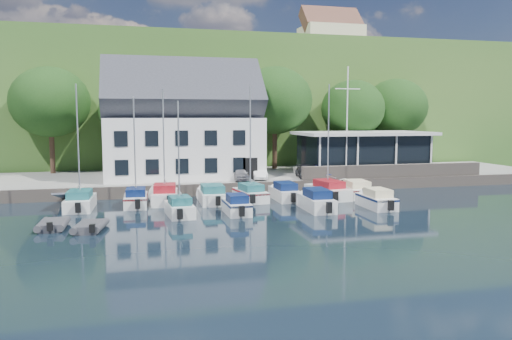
% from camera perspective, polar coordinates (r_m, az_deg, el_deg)
% --- Properties ---
extents(ground, '(180.00, 180.00, 0.00)m').
position_cam_1_polar(ground, '(33.04, 6.85, -5.50)').
color(ground, black).
rests_on(ground, ground).
extents(quay, '(60.00, 13.00, 1.00)m').
position_cam_1_polar(quay, '(49.50, -0.28, -0.98)').
color(quay, gray).
rests_on(quay, ground).
extents(quay_face, '(60.00, 0.30, 1.00)m').
position_cam_1_polar(quay_face, '(43.27, 1.73, -2.02)').
color(quay_face, '#71655A').
rests_on(quay_face, ground).
extents(hillside, '(160.00, 75.00, 16.00)m').
position_cam_1_polar(hillside, '(92.98, -6.75, 6.95)').
color(hillside, '#2A5620').
rests_on(hillside, ground).
extents(field_patch, '(50.00, 30.00, 0.30)m').
position_cam_1_polar(field_patch, '(102.58, -2.84, 11.46)').
color(field_patch, '#5C7038').
rests_on(field_patch, hillside).
extents(farmhouse, '(10.40, 7.00, 8.20)m').
position_cam_1_polar(farmhouse, '(89.82, 8.54, 14.70)').
color(farmhouse, beige).
rests_on(farmhouse, hillside).
extents(harbor_building, '(14.40, 8.20, 8.70)m').
position_cam_1_polar(harbor_building, '(46.99, -8.35, 4.51)').
color(harbor_building, silver).
rests_on(harbor_building, quay).
extents(club_pavilion, '(13.20, 7.20, 4.10)m').
position_cam_1_polar(club_pavilion, '(51.56, 12.09, 2.02)').
color(club_pavilion, black).
rests_on(club_pavilion, quay).
extents(seawall, '(18.00, 0.50, 1.20)m').
position_cam_1_polar(seawall, '(48.08, 15.52, -0.10)').
color(seawall, '#71655A').
rests_on(seawall, quay).
extents(gangway, '(1.20, 6.00, 1.40)m').
position_cam_1_polar(gangway, '(40.14, -20.83, -3.78)').
color(gangway, '#BABBBF').
rests_on(gangway, ground).
extents(car_silver, '(1.38, 3.29, 1.11)m').
position_cam_1_polar(car_silver, '(44.21, -1.85, -0.46)').
color(car_silver, '#A7A6AB').
rests_on(car_silver, quay).
extents(car_white, '(1.77, 3.59, 1.13)m').
position_cam_1_polar(car_white, '(44.97, 0.41, -0.33)').
color(car_white, white).
rests_on(car_white, quay).
extents(car_dgrey, '(2.10, 3.97, 1.10)m').
position_cam_1_polar(car_dgrey, '(46.24, 5.70, -0.21)').
color(car_dgrey, '#313136').
rests_on(car_dgrey, quay).
extents(car_blue, '(2.41, 4.01, 1.29)m').
position_cam_1_polar(car_blue, '(46.97, 7.50, -0.01)').
color(car_blue, navy).
rests_on(car_blue, quay).
extents(flagpole, '(2.45, 0.20, 10.21)m').
position_cam_1_polar(flagpole, '(47.28, 10.36, 5.40)').
color(flagpole, silver).
rests_on(flagpole, quay).
extents(tree_0, '(7.69, 7.69, 10.50)m').
position_cam_1_polar(tree_0, '(53.39, -22.40, 5.27)').
color(tree_0, black).
rests_on(tree_0, quay).
extents(tree_1, '(6.63, 6.63, 9.06)m').
position_cam_1_polar(tree_1, '(52.83, -13.97, 4.76)').
color(tree_1, black).
rests_on(tree_1, quay).
extents(tree_2, '(8.35, 8.35, 11.41)m').
position_cam_1_polar(tree_2, '(53.56, -3.26, 6.20)').
color(tree_2, black).
rests_on(tree_2, quay).
extents(tree_3, '(8.02, 8.02, 10.95)m').
position_cam_1_polar(tree_3, '(53.92, 2.16, 5.97)').
color(tree_3, black).
rests_on(tree_3, quay).
extents(tree_4, '(7.10, 7.10, 9.70)m').
position_cam_1_polar(tree_4, '(57.21, 10.99, 5.24)').
color(tree_4, black).
rests_on(tree_4, quay).
extents(tree_5, '(7.32, 7.32, 10.00)m').
position_cam_1_polar(tree_5, '(60.75, 15.62, 5.32)').
color(tree_5, black).
rests_on(tree_5, quay).
extents(boat_r1_0, '(2.23, 6.30, 8.59)m').
position_cam_1_polar(boat_r1_0, '(37.65, -19.65, 2.22)').
color(boat_r1_0, silver).
rests_on(boat_r1_0, ground).
extents(boat_r1_1, '(2.01, 5.50, 8.50)m').
position_cam_1_polar(boat_r1_1, '(37.66, -13.69, 2.33)').
color(boat_r1_1, silver).
rests_on(boat_r1_1, ground).
extents(boat_r1_2, '(2.60, 5.79, 9.39)m').
position_cam_1_polar(boat_r1_2, '(38.36, -10.51, 3.13)').
color(boat_r1_2, silver).
rests_on(boat_r1_2, ground).
extents(boat_r1_3, '(2.27, 6.34, 1.43)m').
position_cam_1_polar(boat_r1_3, '(38.70, -5.05, -2.69)').
color(boat_r1_3, silver).
rests_on(boat_r1_3, ground).
extents(boat_r1_4, '(2.66, 5.88, 8.55)m').
position_cam_1_polar(boat_r1_4, '(38.98, -0.66, 2.66)').
color(boat_r1_4, silver).
rests_on(boat_r1_4, ground).
extents(boat_r1_5, '(1.82, 5.96, 1.45)m').
position_cam_1_polar(boat_r1_5, '(39.95, 3.27, -2.38)').
color(boat_r1_5, silver).
rests_on(boat_r1_5, ground).
extents(boat_r1_6, '(3.04, 7.12, 9.16)m').
position_cam_1_polar(boat_r1_6, '(40.77, 8.26, 3.19)').
color(boat_r1_6, silver).
rests_on(boat_r1_6, ground).
extents(boat_r1_7, '(2.58, 6.38, 1.40)m').
position_cam_1_polar(boat_r1_7, '(42.16, 11.31, -2.08)').
color(boat_r1_7, silver).
rests_on(boat_r1_7, ground).
extents(boat_r2_1, '(2.12, 5.13, 8.33)m').
position_cam_1_polar(boat_r2_1, '(33.38, -8.82, 1.82)').
color(boat_r2_1, silver).
rests_on(boat_r2_1, ground).
extents(boat_r2_2, '(1.69, 4.67, 1.39)m').
position_cam_1_polar(boat_r2_2, '(34.15, -2.24, -3.89)').
color(boat_r2_2, silver).
rests_on(boat_r2_2, ground).
extents(boat_r2_3, '(1.96, 6.21, 1.55)m').
position_cam_1_polar(boat_r2_3, '(35.84, 6.86, -3.32)').
color(boat_r2_3, silver).
rests_on(boat_r2_3, ground).
extents(boat_r2_4, '(1.90, 5.45, 1.45)m').
position_cam_1_polar(boat_r2_4, '(37.40, 13.59, -3.13)').
color(boat_r2_4, silver).
rests_on(boat_r2_4, ground).
extents(dinghy_0, '(1.79, 2.90, 0.67)m').
position_cam_1_polar(dinghy_0, '(32.06, -22.20, -5.67)').
color(dinghy_0, '#343539').
rests_on(dinghy_0, ground).
extents(dinghy_1, '(2.13, 3.05, 0.66)m').
position_cam_1_polar(dinghy_1, '(30.79, -18.42, -6.01)').
color(dinghy_1, '#343539').
rests_on(dinghy_1, ground).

